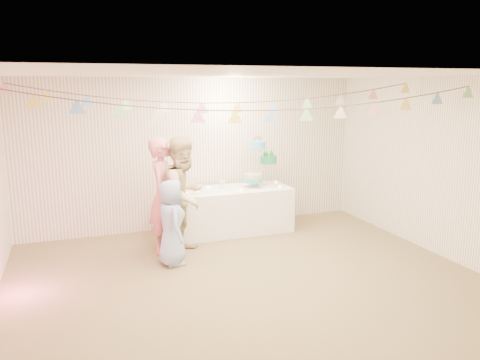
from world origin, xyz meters
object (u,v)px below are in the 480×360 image
object	(u,v)px
person_adult_a	(164,195)
person_adult_b	(184,196)
table	(231,210)
cake_stand	(260,163)
person_child	(172,223)

from	to	relation	value
person_adult_a	person_adult_b	distance (m)	0.32
table	person_adult_a	bearing A→B (deg)	-156.24
person_adult_a	person_adult_b	world-z (taller)	person_adult_b
table	person_adult_b	size ratio (longest dim) A/B	1.15
cake_stand	person_adult_a	size ratio (longest dim) A/B	0.47
table	person_adult_b	distance (m)	1.31
person_adult_a	person_adult_b	size ratio (longest dim) A/B	0.99
person_adult_a	person_child	world-z (taller)	person_adult_a
person_adult_b	table	bearing A→B (deg)	-5.08
person_adult_a	person_child	distance (m)	0.63
table	person_adult_a	xyz separation A→B (m)	(-1.25, -0.55, 0.49)
table	cake_stand	world-z (taller)	cake_stand
person_adult_b	person_child	size ratio (longest dim) A/B	1.45
person_adult_a	person_adult_b	xyz separation A→B (m)	(0.27, -0.17, 0.01)
cake_stand	person_adult_b	bearing A→B (deg)	-153.31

